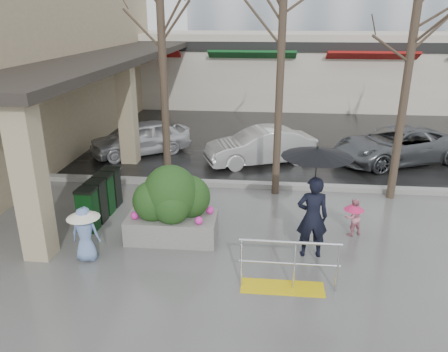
% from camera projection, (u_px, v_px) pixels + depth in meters
% --- Properties ---
extents(ground, '(120.00, 120.00, 0.00)m').
position_uv_depth(ground, '(222.00, 253.00, 9.65)').
color(ground, '#51514F').
rests_on(ground, ground).
extents(street_asphalt, '(120.00, 36.00, 0.01)m').
position_uv_depth(street_asphalt, '(255.00, 91.00, 30.18)').
color(street_asphalt, black).
rests_on(street_asphalt, ground).
extents(curb, '(120.00, 0.30, 0.15)m').
position_uv_depth(curb, '(236.00, 184.00, 13.35)').
color(curb, gray).
rests_on(curb, ground).
extents(near_building, '(6.00, 18.00, 8.00)m').
position_uv_depth(near_building, '(9.00, 41.00, 16.58)').
color(near_building, tan).
rests_on(near_building, ground).
extents(canopy_slab, '(2.80, 18.00, 0.25)m').
position_uv_depth(canopy_slab, '(117.00, 52.00, 16.31)').
color(canopy_slab, '#2D2823').
rests_on(canopy_slab, pillar_front).
extents(pillar_front, '(0.55, 0.55, 3.50)m').
position_uv_depth(pillar_front, '(30.00, 181.00, 8.94)').
color(pillar_front, tan).
rests_on(pillar_front, ground).
extents(pillar_back, '(0.55, 0.55, 3.50)m').
position_uv_depth(pillar_back, '(128.00, 114.00, 15.01)').
color(pillar_back, tan).
rests_on(pillar_back, ground).
extents(storefront_row, '(34.00, 6.74, 4.00)m').
position_uv_depth(storefront_row, '(288.00, 68.00, 25.52)').
color(storefront_row, beige).
rests_on(storefront_row, ground).
extents(handrail, '(1.90, 0.50, 1.03)m').
position_uv_depth(handrail, '(286.00, 271.00, 8.27)').
color(handrail, yellow).
rests_on(handrail, ground).
extents(tree_west, '(3.20, 3.20, 6.80)m').
position_uv_depth(tree_west, '(160.00, 9.00, 11.43)').
color(tree_west, '#382B21').
rests_on(tree_west, ground).
extents(tree_midwest, '(3.20, 3.20, 7.00)m').
position_uv_depth(tree_midwest, '(283.00, 3.00, 11.08)').
color(tree_midwest, '#382B21').
rests_on(tree_midwest, ground).
extents(tree_mideast, '(3.20, 3.20, 6.50)m').
position_uv_depth(tree_mideast, '(416.00, 18.00, 10.90)').
color(tree_mideast, '#382B21').
rests_on(tree_mideast, ground).
extents(woman, '(1.45, 1.45, 2.49)m').
position_uv_depth(woman, '(314.00, 191.00, 9.04)').
color(woman, black).
rests_on(woman, ground).
extents(child_pink, '(0.54, 0.49, 0.91)m').
position_uv_depth(child_pink, '(353.00, 215.00, 10.29)').
color(child_pink, pink).
rests_on(child_pink, ground).
extents(child_blue, '(0.69, 0.69, 1.21)m').
position_uv_depth(child_blue, '(85.00, 229.00, 9.15)').
color(child_blue, '#6F8CC5').
rests_on(child_blue, ground).
extents(planter, '(2.08, 1.22, 1.80)m').
position_uv_depth(planter, '(172.00, 205.00, 9.99)').
color(planter, gray).
rests_on(planter, ground).
extents(news_boxes, '(0.51, 1.95, 1.08)m').
position_uv_depth(news_boxes, '(100.00, 198.00, 11.19)').
color(news_boxes, '#0C3612').
rests_on(news_boxes, ground).
extents(car_a, '(3.89, 3.31, 1.26)m').
position_uv_depth(car_a, '(141.00, 138.00, 16.30)').
color(car_a, silver).
rests_on(car_a, ground).
extents(car_b, '(4.04, 2.67, 1.26)m').
position_uv_depth(car_b, '(260.00, 146.00, 15.26)').
color(car_b, silver).
rests_on(car_b, ground).
extents(car_c, '(4.99, 3.76, 1.26)m').
position_uv_depth(car_c, '(396.00, 145.00, 15.38)').
color(car_c, '#575A5E').
rests_on(car_c, ground).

